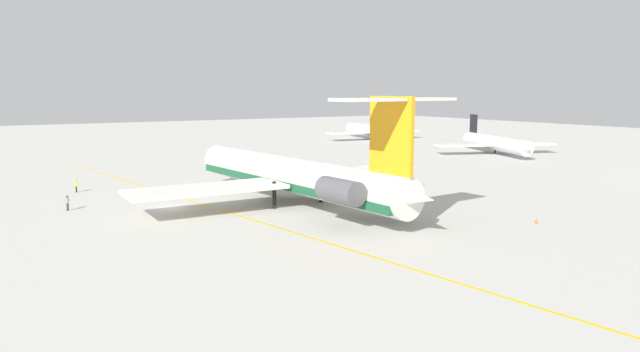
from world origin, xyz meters
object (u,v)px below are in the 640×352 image
(main_jetliner, at_px, (298,176))
(safety_cone_nose, at_px, (536,221))
(airliner_far_left, at_px, (373,130))
(ground_crew_near_tail, at_px, (76,184))
(ground_crew_portside, at_px, (67,201))
(ground_crew_near_nose, at_px, (282,167))
(airliner_mid_left, at_px, (497,143))

(main_jetliner, distance_m, safety_cone_nose, 27.13)
(airliner_far_left, distance_m, safety_cone_nose, 104.88)
(ground_crew_near_tail, relative_size, ground_crew_portside, 0.97)
(airliner_far_left, distance_m, ground_crew_near_nose, 71.12)
(ground_crew_portside, bearing_deg, airliner_mid_left, -42.76)
(ground_crew_near_tail, distance_m, safety_cone_nose, 58.57)
(ground_crew_near_tail, xyz_separation_m, ground_crew_portside, (12.32, -2.82, 0.03))
(main_jetliner, relative_size, airliner_far_left, 1.57)
(airliner_mid_left, bearing_deg, safety_cone_nose, -24.12)
(main_jetliner, bearing_deg, airliner_far_left, -47.08)
(main_jetliner, relative_size, ground_crew_near_tail, 25.80)
(airliner_mid_left, distance_m, ground_crew_portside, 89.76)
(airliner_far_left, distance_m, ground_crew_near_tail, 98.62)
(ground_crew_portside, distance_m, safety_cone_nose, 51.95)
(ground_crew_near_tail, distance_m, ground_crew_portside, 12.64)
(airliner_mid_left, height_order, ground_crew_near_tail, airliner_mid_left)
(airliner_mid_left, relative_size, safety_cone_nose, 48.26)
(main_jetliner, bearing_deg, airliner_mid_left, -72.75)
(ground_crew_near_nose, bearing_deg, airliner_mid_left, -79.27)
(ground_crew_portside, height_order, safety_cone_nose, ground_crew_portside)
(ground_crew_portside, bearing_deg, ground_crew_near_nose, -30.95)
(main_jetliner, relative_size, ground_crew_portside, 25.14)
(airliner_far_left, bearing_deg, ground_crew_near_tail, 124.74)
(main_jetliner, height_order, safety_cone_nose, main_jetliner)
(airliner_far_left, distance_m, airliner_mid_left, 45.35)
(safety_cone_nose, bearing_deg, main_jetliner, -142.54)
(airliner_far_left, distance_m, ground_crew_portside, 107.52)
(airliner_mid_left, relative_size, ground_crew_portside, 14.78)
(airliner_far_left, height_order, ground_crew_near_nose, airliner_far_left)
(main_jetliner, distance_m, ground_crew_portside, 26.69)
(main_jetliner, height_order, airliner_far_left, main_jetliner)
(airliner_far_left, height_order, ground_crew_near_tail, airliner_far_left)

